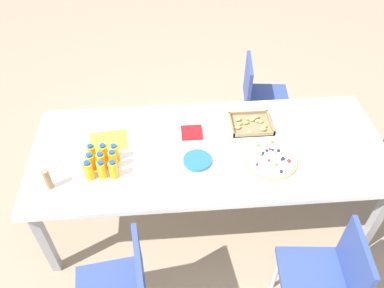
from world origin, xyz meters
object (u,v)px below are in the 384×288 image
(party_table, at_px, (209,153))
(snack_tray, at_px, (251,124))
(juice_bottle_1, at_px, (102,170))
(napkin_stack, at_px, (192,133))
(juice_bottle_2, at_px, (113,170))
(juice_bottle_4, at_px, (101,162))
(juice_bottle_0, at_px, (89,171))
(juice_bottle_8, at_px, (115,153))
(chair_near_left, at_px, (122,287))
(paper_folder, at_px, (109,141))
(chair_far_right, at_px, (259,94))
(plate_stack, at_px, (197,160))
(chair_near_right, at_px, (328,275))
(juice_bottle_3, at_px, (91,162))
(juice_bottle_6, at_px, (92,153))
(fruit_pizza, at_px, (270,159))
(juice_bottle_5, at_px, (113,160))
(juice_bottle_7, at_px, (104,152))
(cardboard_tube, at_px, (48,179))

(party_table, distance_m, snack_tray, 0.39)
(juice_bottle_1, xyz_separation_m, napkin_stack, (0.60, 0.37, -0.06))
(juice_bottle_2, relative_size, juice_bottle_4, 0.98)
(snack_tray, bearing_deg, juice_bottle_0, -159.42)
(juice_bottle_0, relative_size, juice_bottle_2, 1.03)
(juice_bottle_0, bearing_deg, juice_bottle_8, 44.51)
(chair_near_left, distance_m, paper_folder, 1.00)
(chair_far_right, bearing_deg, juice_bottle_8, -45.12)
(plate_stack, bearing_deg, party_table, 51.76)
(snack_tray, height_order, napkin_stack, snack_tray)
(juice_bottle_0, bearing_deg, party_table, 14.72)
(chair_near_right, height_order, juice_bottle_3, juice_bottle_3)
(juice_bottle_1, xyz_separation_m, snack_tray, (1.04, 0.42, -0.05))
(juice_bottle_3, distance_m, juice_bottle_6, 0.08)
(chair_near_right, xyz_separation_m, fruit_pizza, (-0.21, 0.71, 0.25))
(chair_near_right, bearing_deg, party_table, 40.24)
(chair_far_right, distance_m, chair_near_right, 1.75)
(juice_bottle_8, bearing_deg, chair_near_right, -32.80)
(chair_near_right, xyz_separation_m, juice_bottle_6, (-1.39, 0.81, 0.30))
(juice_bottle_6, xyz_separation_m, napkin_stack, (0.68, 0.21, -0.06))
(juice_bottle_8, bearing_deg, fruit_pizza, -5.20)
(napkin_stack, bearing_deg, juice_bottle_5, -151.38)
(chair_near_right, height_order, napkin_stack, chair_near_right)
(juice_bottle_7, xyz_separation_m, snack_tray, (1.04, 0.26, -0.05))
(chair_near_left, distance_m, plate_stack, 0.90)
(juice_bottle_4, distance_m, juice_bottle_8, 0.11)
(snack_tray, distance_m, plate_stack, 0.54)
(chair_near_right, distance_m, juice_bottle_6, 1.64)
(juice_bottle_4, distance_m, napkin_stack, 0.68)
(snack_tray, relative_size, napkin_stack, 2.00)
(juice_bottle_2, bearing_deg, juice_bottle_5, 94.56)
(chair_far_right, bearing_deg, juice_bottle_3, -46.25)
(party_table, bearing_deg, chair_near_left, -124.93)
(juice_bottle_2, bearing_deg, cardboard_tube, -171.86)
(juice_bottle_1, bearing_deg, paper_folder, 88.69)
(juice_bottle_3, height_order, napkin_stack, juice_bottle_3)
(plate_stack, bearing_deg, paper_folder, 157.85)
(party_table, bearing_deg, napkin_stack, 125.40)
(chair_near_left, relative_size, juice_bottle_3, 6.02)
(cardboard_tube, bearing_deg, paper_folder, 49.90)
(juice_bottle_2, height_order, plate_stack, juice_bottle_2)
(juice_bottle_1, distance_m, fruit_pizza, 1.10)
(chair_far_right, bearing_deg, juice_bottle_0, -44.36)
(chair_far_right, height_order, fruit_pizza, chair_far_right)
(juice_bottle_5, distance_m, paper_folder, 0.27)
(juice_bottle_0, relative_size, paper_folder, 0.56)
(juice_bottle_8, bearing_deg, juice_bottle_6, 177.33)
(juice_bottle_3, bearing_deg, juice_bottle_5, 0.62)
(party_table, relative_size, juice_bottle_3, 17.71)
(juice_bottle_8, bearing_deg, snack_tray, 15.63)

